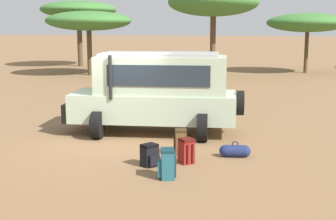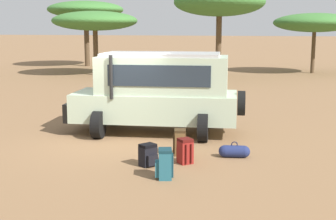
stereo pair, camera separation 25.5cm
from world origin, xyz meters
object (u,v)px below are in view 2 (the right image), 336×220
acacia_tree_far_left (86,10)px  backpack_near_rear_wheel (181,143)px  backpack_beside_front_wheel (165,164)px  acacia_tree_left_mid (95,21)px  duffel_bag_low_black_case (234,151)px  acacia_tree_centre_back (219,2)px  acacia_tree_right_mid (315,23)px  safari_vehicle (159,91)px  backpack_cluster_center (185,151)px  backpack_outermost (148,155)px

acacia_tree_far_left → backpack_near_rear_wheel: bearing=-61.1°
backpack_beside_front_wheel → acacia_tree_left_mid: (-10.12, 20.04, 3.27)m
acacia_tree_left_mid → backpack_near_rear_wheel: bearing=-61.0°
backpack_near_rear_wheel → duffel_bag_low_black_case: (1.35, 0.11, -0.17)m
backpack_beside_front_wheel → acacia_tree_far_left: size_ratio=0.10×
acacia_tree_centre_back → acacia_tree_right_mid: acacia_tree_centre_back is taller
safari_vehicle → backpack_cluster_center: safari_vehicle is taller
backpack_cluster_center → backpack_near_rear_wheel: bearing=111.0°
backpack_near_rear_wheel → acacia_tree_centre_back: (-1.83, 18.69, 4.39)m
backpack_cluster_center → backpack_near_rear_wheel: 0.74m
acacia_tree_far_left → acacia_tree_centre_back: 13.27m
backpack_outermost → backpack_cluster_center: bearing=28.5°
backpack_beside_front_wheel → backpack_near_rear_wheel: 1.91m
backpack_cluster_center → acacia_tree_left_mid: bearing=118.7°
backpack_outermost → backpack_near_rear_wheel: bearing=65.3°
acacia_tree_left_mid → acacia_tree_right_mid: bearing=19.1°
backpack_cluster_center → backpack_outermost: size_ratio=1.16×
safari_vehicle → acacia_tree_left_mid: bearing=119.1°
safari_vehicle → backpack_outermost: size_ratio=10.47×
safari_vehicle → acacia_tree_centre_back: acacia_tree_centre_back is taller
backpack_near_rear_wheel → acacia_tree_right_mid: 23.63m
duffel_bag_low_black_case → acacia_tree_centre_back: size_ratio=0.13×
backpack_near_rear_wheel → acacia_tree_right_mid: size_ratio=0.12×
backpack_cluster_center → backpack_near_rear_wheel: (-0.27, 0.69, 0.03)m
backpack_outermost → acacia_tree_left_mid: (-9.52, 19.25, 3.33)m
backpack_beside_front_wheel → duffel_bag_low_black_case: 2.39m
backpack_near_rear_wheel → duffel_bag_low_black_case: size_ratio=0.85×
acacia_tree_left_mid → acacia_tree_centre_back: acacia_tree_centre_back is taller
backpack_outermost → acacia_tree_centre_back: size_ratio=0.09×
acacia_tree_centre_back → duffel_bag_low_black_case: bearing=-80.3°
acacia_tree_left_mid → duffel_bag_low_black_case: bearing=-57.7°
duffel_bag_low_black_case → acacia_tree_centre_back: 19.39m
backpack_beside_front_wheel → duffel_bag_low_black_case: size_ratio=0.84×
backpack_beside_front_wheel → backpack_outermost: bearing=127.4°
backpack_near_rear_wheel → backpack_outermost: 1.23m
duffel_bag_low_black_case → acacia_tree_centre_back: (-3.18, 18.58, 4.56)m
backpack_beside_front_wheel → duffel_bag_low_black_case: bearing=58.2°
backpack_beside_front_wheel → backpack_near_rear_wheel: (-0.09, 1.91, 0.00)m
backpack_cluster_center → acacia_tree_centre_back: bearing=96.2°
acacia_tree_left_mid → acacia_tree_centre_back: size_ratio=0.99×
duffel_bag_low_black_case → acacia_tree_centre_back: bearing=99.7°
safari_vehicle → acacia_tree_left_mid: acacia_tree_left_mid is taller
backpack_beside_front_wheel → backpack_near_rear_wheel: bearing=92.7°
backpack_cluster_center → acacia_tree_centre_back: acacia_tree_centre_back is taller
backpack_cluster_center → acacia_tree_left_mid: size_ratio=0.11×
acacia_tree_far_left → acacia_tree_centre_back: size_ratio=1.15×
backpack_outermost → acacia_tree_left_mid: 21.73m
safari_vehicle → backpack_outermost: (0.70, -3.42, -1.04)m
safari_vehicle → acacia_tree_right_mid: 21.55m
safari_vehicle → duffel_bag_low_black_case: 3.56m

